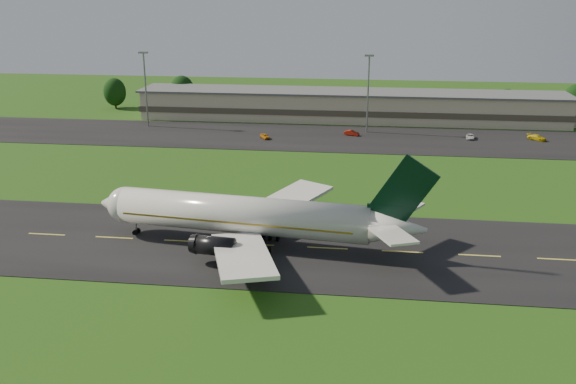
# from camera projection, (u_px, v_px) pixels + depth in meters

# --- Properties ---
(ground) EXTENTS (360.00, 360.00, 0.00)m
(ground) POSITION_uv_depth(u_px,v_px,m) (327.00, 249.00, 95.14)
(ground) COLOR #1F4310
(ground) RESTS_ON ground
(taxiway) EXTENTS (220.00, 30.00, 0.10)m
(taxiway) POSITION_uv_depth(u_px,v_px,m) (327.00, 248.00, 95.12)
(taxiway) COLOR black
(taxiway) RESTS_ON ground
(apron) EXTENTS (260.00, 30.00, 0.10)m
(apron) POSITION_uv_depth(u_px,v_px,m) (346.00, 138.00, 163.08)
(apron) COLOR black
(apron) RESTS_ON ground
(airliner) EXTENTS (51.21, 41.90, 15.57)m
(airliner) POSITION_uv_depth(u_px,v_px,m) (248.00, 216.00, 95.03)
(airliner) COLOR silver
(airliner) RESTS_ON ground
(terminal) EXTENTS (145.00, 16.00, 8.40)m
(terminal) POSITION_uv_depth(u_px,v_px,m) (372.00, 107.00, 183.92)
(terminal) COLOR #C5B097
(terminal) RESTS_ON ground
(light_mast_west) EXTENTS (2.40, 1.20, 20.35)m
(light_mast_west) POSITION_uv_depth(u_px,v_px,m) (145.00, 80.00, 173.28)
(light_mast_west) COLOR gray
(light_mast_west) RESTS_ON ground
(light_mast_centre) EXTENTS (2.40, 1.20, 20.35)m
(light_mast_centre) POSITION_uv_depth(u_px,v_px,m) (368.00, 84.00, 166.12)
(light_mast_centre) COLOR gray
(light_mast_centre) RESTS_ON ground
(tree_line) EXTENTS (198.03, 7.90, 10.58)m
(tree_line) POSITION_uv_depth(u_px,v_px,m) (432.00, 99.00, 190.48)
(tree_line) COLOR black
(tree_line) RESTS_ON ground
(service_vehicle_a) EXTENTS (3.21, 3.95, 1.27)m
(service_vehicle_a) POSITION_uv_depth(u_px,v_px,m) (265.00, 136.00, 162.53)
(service_vehicle_a) COLOR #BF720B
(service_vehicle_a) RESTS_ON apron
(service_vehicle_b) EXTENTS (4.17, 2.54, 1.30)m
(service_vehicle_b) POSITION_uv_depth(u_px,v_px,m) (352.00, 133.00, 165.96)
(service_vehicle_b) COLOR maroon
(service_vehicle_b) RESTS_ON apron
(service_vehicle_c) EXTENTS (2.52, 4.50, 1.19)m
(service_vehicle_c) POSITION_uv_depth(u_px,v_px,m) (470.00, 137.00, 162.28)
(service_vehicle_c) COLOR silver
(service_vehicle_c) RESTS_ON apron
(service_vehicle_d) EXTENTS (4.84, 4.71, 1.39)m
(service_vehicle_d) POSITION_uv_depth(u_px,v_px,m) (537.00, 137.00, 160.92)
(service_vehicle_d) COLOR #C4AA0B
(service_vehicle_d) RESTS_ON apron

